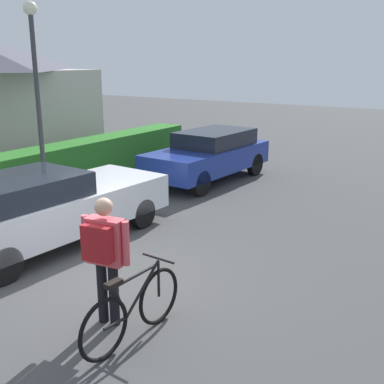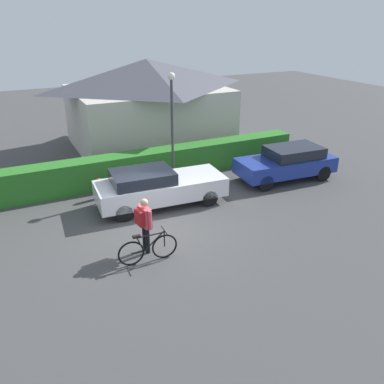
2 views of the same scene
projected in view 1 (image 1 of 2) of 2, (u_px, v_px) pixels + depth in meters
name	position (u px, v px, depth m)	size (l,w,h in m)	color
ground_plane	(89.00, 281.00, 7.31)	(60.00, 60.00, 0.00)	#454545
parked_car_near	(47.00, 206.00, 8.59)	(4.69, 2.01, 1.38)	silver
parked_car_far	(209.00, 154.00, 13.24)	(4.16, 1.93, 1.38)	navy
bicycle	(133.00, 310.00, 5.68)	(1.71, 0.50, 0.91)	black
person_rider	(104.00, 250.00, 5.86)	(0.40, 0.67, 1.68)	black
street_lamp	(36.00, 82.00, 9.85)	(0.28, 0.28, 4.42)	#38383D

